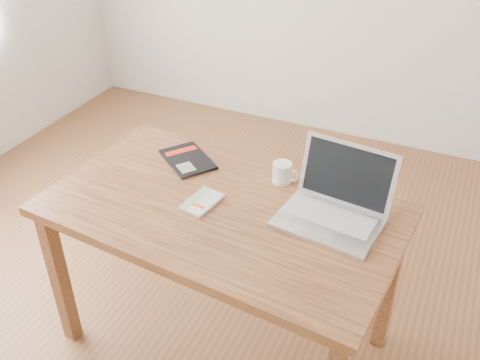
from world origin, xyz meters
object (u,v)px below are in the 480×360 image
at_px(black_guidebook, 188,159).
at_px(laptop, 335,205).
at_px(white_guidebook, 202,202).
at_px(coffee_mug, 283,172).
at_px(desk, 222,225).

relative_size(black_guidebook, laptop, 0.76).
xyz_separation_m(white_guidebook, coffee_mug, (0.23, 0.27, 0.04)).
distance_m(desk, white_guidebook, 0.12).
height_order(white_guidebook, black_guidebook, white_guidebook).
height_order(desk, laptop, laptop).
bearing_deg(white_guidebook, coffee_mug, 58.55).
bearing_deg(white_guidebook, laptop, 23.21).
distance_m(desk, laptop, 0.45).
relative_size(black_guidebook, coffee_mug, 2.66).
relative_size(desk, laptop, 3.54).
bearing_deg(black_guidebook, desk, -93.81).
xyz_separation_m(desk, white_guidebook, (-0.08, -0.01, 0.10)).
bearing_deg(laptop, coffee_mug, 157.91).
xyz_separation_m(laptop, coffee_mug, (-0.26, 0.14, -0.01)).
bearing_deg(black_guidebook, coffee_mug, -50.80).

